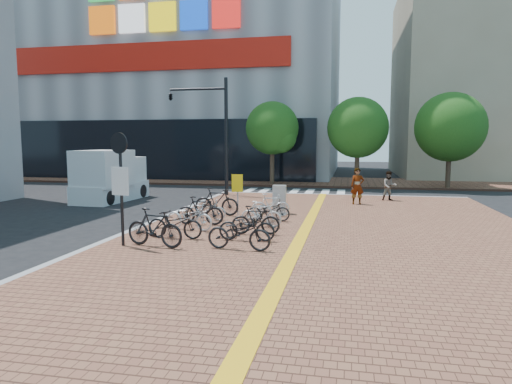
% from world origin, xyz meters
% --- Properties ---
extents(ground, '(120.00, 120.00, 0.00)m').
position_xyz_m(ground, '(0.00, 0.00, 0.00)').
color(ground, black).
rests_on(ground, ground).
extents(sidewalk, '(14.00, 34.00, 0.15)m').
position_xyz_m(sidewalk, '(3.00, -5.00, 0.07)').
color(sidewalk, brown).
rests_on(sidewalk, ground).
extents(tactile_strip, '(0.40, 34.00, 0.01)m').
position_xyz_m(tactile_strip, '(2.00, -5.00, 0.16)').
color(tactile_strip, '#EDAC15').
rests_on(tactile_strip, sidewalk).
extents(kerb_west, '(0.25, 34.00, 0.15)m').
position_xyz_m(kerb_west, '(-4.00, -5.00, 0.08)').
color(kerb_west, gray).
rests_on(kerb_west, ground).
extents(kerb_north, '(14.00, 0.25, 0.15)m').
position_xyz_m(kerb_north, '(3.00, 12.00, 0.08)').
color(kerb_north, gray).
rests_on(kerb_north, ground).
extents(far_sidewalk, '(70.00, 8.00, 0.15)m').
position_xyz_m(far_sidewalk, '(0.00, 21.00, 0.07)').
color(far_sidewalk, brown).
rests_on(far_sidewalk, ground).
extents(department_store, '(36.00, 24.27, 28.00)m').
position_xyz_m(department_store, '(-15.99, 31.95, 13.98)').
color(department_store, slate).
rests_on(department_store, ground).
extents(building_beige, '(20.00, 18.00, 18.00)m').
position_xyz_m(building_beige, '(18.00, 32.00, 9.00)').
color(building_beige, gray).
rests_on(building_beige, ground).
extents(crosswalk, '(7.50, 4.00, 0.01)m').
position_xyz_m(crosswalk, '(0.50, 14.00, 0.01)').
color(crosswalk, silver).
rests_on(crosswalk, ground).
extents(street_trees, '(16.20, 4.60, 6.35)m').
position_xyz_m(street_trees, '(5.04, 17.45, 4.10)').
color(street_trees, '#38281E').
rests_on(street_trees, far_sidewalk).
extents(bike_0, '(1.99, 0.93, 1.15)m').
position_xyz_m(bike_0, '(-2.11, -2.68, 0.73)').
color(bike_0, black).
rests_on(bike_0, sidewalk).
extents(bike_1, '(1.86, 0.70, 0.97)m').
position_xyz_m(bike_1, '(-1.97, -1.43, 0.63)').
color(bike_1, black).
rests_on(bike_1, sidewalk).
extents(bike_2, '(1.92, 0.98, 0.96)m').
position_xyz_m(bike_2, '(-1.99, -0.03, 0.63)').
color(bike_2, silver).
rests_on(bike_2, sidewalk).
extents(bike_3, '(1.81, 0.58, 1.08)m').
position_xyz_m(bike_3, '(-1.93, 1.00, 0.69)').
color(bike_3, black).
rests_on(bike_3, sidewalk).
extents(bike_4, '(1.66, 0.82, 0.84)m').
position_xyz_m(bike_4, '(-2.03, 1.95, 0.57)').
color(bike_4, '#B5B5BA').
rests_on(bike_4, sidewalk).
extents(bike_5, '(1.97, 0.69, 1.16)m').
position_xyz_m(bike_5, '(-1.97, 3.28, 0.73)').
color(bike_5, black).
rests_on(bike_5, sidewalk).
extents(bike_6, '(1.94, 0.80, 0.99)m').
position_xyz_m(bike_6, '(0.43, -2.55, 0.65)').
color(bike_6, black).
rests_on(bike_6, sidewalk).
extents(bike_7, '(1.80, 0.69, 0.93)m').
position_xyz_m(bike_7, '(0.38, -1.33, 0.62)').
color(bike_7, black).
rests_on(bike_7, sidewalk).
extents(bike_8, '(1.67, 0.70, 0.98)m').
position_xyz_m(bike_8, '(0.46, -0.33, 0.64)').
color(bike_8, black).
rests_on(bike_8, sidewalk).
extents(bike_9, '(1.61, 0.67, 0.94)m').
position_xyz_m(bike_9, '(0.38, 1.05, 0.62)').
color(bike_9, silver).
rests_on(bike_9, sidewalk).
extents(bike_10, '(1.74, 0.86, 0.88)m').
position_xyz_m(bike_10, '(0.44, 2.25, 0.59)').
color(bike_10, black).
rests_on(bike_10, sidewalk).
extents(bike_11, '(1.63, 0.73, 0.95)m').
position_xyz_m(bike_11, '(0.32, 3.42, 0.62)').
color(bike_11, silver).
rests_on(bike_11, sidewalk).
extents(pedestrian_a, '(0.71, 0.52, 1.80)m').
position_xyz_m(pedestrian_a, '(3.90, 7.96, 1.05)').
color(pedestrian_a, gray).
rests_on(pedestrian_a, sidewalk).
extents(pedestrian_b, '(0.84, 0.70, 1.54)m').
position_xyz_m(pedestrian_b, '(5.57, 9.76, 0.92)').
color(pedestrian_b, '#515567').
rests_on(pedestrian_b, sidewalk).
extents(utility_box, '(0.58, 0.43, 1.23)m').
position_xyz_m(utility_box, '(0.56, 4.27, 0.76)').
color(utility_box, '#ADACB1').
rests_on(utility_box, sidewalk).
extents(yellow_sign, '(0.47, 0.15, 1.72)m').
position_xyz_m(yellow_sign, '(-1.13, 3.57, 1.34)').
color(yellow_sign, '#B7B7BC').
rests_on(yellow_sign, sidewalk).
extents(notice_sign, '(0.62, 0.21, 3.37)m').
position_xyz_m(notice_sign, '(-3.10, -2.77, 2.27)').
color(notice_sign, black).
rests_on(notice_sign, sidewalk).
extents(traffic_light_pole, '(3.60, 1.39, 6.71)m').
position_xyz_m(traffic_light_pole, '(-5.05, 10.49, 4.78)').
color(traffic_light_pole, black).
rests_on(traffic_light_pole, sidewalk).
extents(box_truck, '(2.33, 4.92, 2.79)m').
position_xyz_m(box_truck, '(-9.36, 7.73, 1.31)').
color(box_truck, silver).
rests_on(box_truck, ground).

